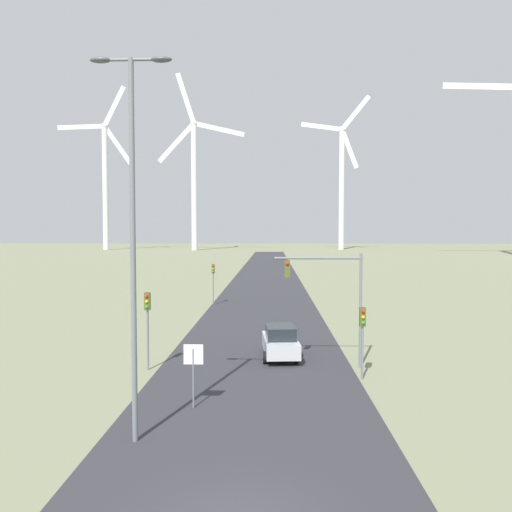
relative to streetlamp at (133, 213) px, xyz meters
The scene contains 11 objects.
road_surface 43.95m from the streetlamp, 85.01° to the left, with size 10.00×240.00×0.01m.
streetlamp is the anchor object (origin of this frame).
stop_sign_near 6.84m from the streetlamp, 65.52° to the left, with size 0.81×0.07×2.57m.
traffic_light_post_near_left 10.02m from the streetlamp, 101.29° to the left, with size 0.28×0.33×3.97m.
traffic_light_post_near_right 12.60m from the streetlamp, 39.34° to the left, with size 0.28×0.33×3.46m.
traffic_light_post_mid_left 31.89m from the streetlamp, 91.92° to the left, with size 0.28×0.33×3.95m.
traffic_light_mast_overhead 12.56m from the streetlamp, 51.00° to the left, with size 4.53×0.34×5.94m.
car_approaching 14.08m from the streetlamp, 65.74° to the left, with size 2.12×4.23×1.83m.
wind_turbine_far_left 194.35m from the streetlamp, 108.80° to the left, with size 27.93×6.95×65.76m.
wind_turbine_left 182.12m from the streetlamp, 98.20° to the left, with size 33.90×2.82×68.72m.
wind_turbine_center 192.49m from the streetlamp, 80.06° to the left, with size 27.65×4.18×62.03m.
Camera 1 is at (0.81, -11.43, 7.02)m, focal length 35.00 mm.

